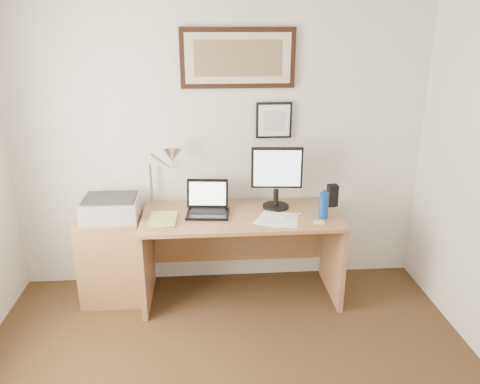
{
  "coord_description": "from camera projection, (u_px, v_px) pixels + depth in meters",
  "views": [
    {
      "loc": [
        -0.12,
        -1.86,
        2.19
      ],
      "look_at": [
        0.13,
        1.43,
        1.02
      ],
      "focal_mm": 35.0,
      "sensor_mm": 36.0,
      "label": 1
    }
  ],
  "objects": [
    {
      "name": "marker_pen",
      "position": [
        293.0,
        215.0,
        3.75
      ],
      "size": [
        0.14,
        0.06,
        0.02
      ],
      "primitive_type": "cylinder",
      "rotation": [
        0.0,
        1.57,
        0.35
      ],
      "color": "white",
      "rests_on": "desk"
    },
    {
      "name": "paper_sheet_b",
      "position": [
        271.0,
        219.0,
        3.69
      ],
      "size": [
        0.32,
        0.36,
        0.0
      ],
      "primitive_type": "cube",
      "rotation": [
        0.0,
        0.0,
        -0.45
      ],
      "color": "white",
      "rests_on": "desk"
    },
    {
      "name": "water_bottle",
      "position": [
        324.0,
        206.0,
        3.68
      ],
      "size": [
        0.07,
        0.07,
        0.21
      ],
      "primitive_type": "cylinder",
      "color": "#0C3DA5",
      "rests_on": "desk"
    },
    {
      "name": "picture_large",
      "position": [
        238.0,
        58.0,
        3.7
      ],
      "size": [
        0.92,
        0.04,
        0.47
      ],
      "color": "black",
      "rests_on": "wall_back"
    },
    {
      "name": "picture_small",
      "position": [
        274.0,
        120.0,
        3.89
      ],
      "size": [
        0.3,
        0.03,
        0.3
      ],
      "color": "black",
      "rests_on": "wall_back"
    },
    {
      "name": "side_cabinet",
      "position": [
        112.0,
        259.0,
        3.88
      ],
      "size": [
        0.5,
        0.4,
        0.73
      ],
      "primitive_type": "cube",
      "color": "#95653E",
      "rests_on": "floor"
    },
    {
      "name": "wall_back",
      "position": [
        220.0,
        144.0,
        3.95
      ],
      "size": [
        3.5,
        0.02,
        2.5
      ],
      "primitive_type": "cube",
      "color": "silver",
      "rests_on": "ground"
    },
    {
      "name": "lcd_monitor",
      "position": [
        277.0,
        175.0,
        3.83
      ],
      "size": [
        0.42,
        0.22,
        0.52
      ],
      "color": "black",
      "rests_on": "desk"
    },
    {
      "name": "printer",
      "position": [
        111.0,
        207.0,
        3.74
      ],
      "size": [
        0.44,
        0.34,
        0.18
      ],
      "color": "#AAAAAD",
      "rests_on": "side_cabinet"
    },
    {
      "name": "book",
      "position": [
        150.0,
        219.0,
        3.66
      ],
      "size": [
        0.22,
        0.29,
        0.02
      ],
      "primitive_type": "imported",
      "rotation": [
        0.0,
        0.0,
        -0.02
      ],
      "color": "#C6C45D",
      "rests_on": "desk"
    },
    {
      "name": "desk_lamp",
      "position": [
        170.0,
        158.0,
        3.76
      ],
      "size": [
        0.29,
        0.27,
        0.53
      ],
      "color": "silver",
      "rests_on": "desk"
    },
    {
      "name": "speaker",
      "position": [
        332.0,
        195.0,
        3.94
      ],
      "size": [
        0.09,
        0.08,
        0.19
      ],
      "primitive_type": "cube",
      "rotation": [
        0.0,
        0.0,
        0.08
      ],
      "color": "black",
      "rests_on": "desk"
    },
    {
      "name": "paper_sheet_a",
      "position": [
        284.0,
        220.0,
        3.68
      ],
      "size": [
        0.27,
        0.34,
        0.0
      ],
      "primitive_type": "cube",
      "rotation": [
        0.0,
        0.0,
        -0.21
      ],
      "color": "white",
      "rests_on": "desk"
    },
    {
      "name": "bottle_cap",
      "position": [
        325.0,
        192.0,
        3.64
      ],
      "size": [
        0.04,
        0.04,
        0.02
      ],
      "primitive_type": "cylinder",
      "color": "#0C3DA5",
      "rests_on": "water_bottle"
    },
    {
      "name": "sticky_pad",
      "position": [
        319.0,
        223.0,
        3.61
      ],
      "size": [
        0.08,
        0.08,
        0.01
      ],
      "primitive_type": "cube",
      "rotation": [
        0.0,
        0.0,
        -0.06
      ],
      "color": "#FFE178",
      "rests_on": "desk"
    },
    {
      "name": "laptop",
      "position": [
        208.0,
        206.0,
        3.8
      ],
      "size": [
        0.36,
        0.33,
        0.26
      ],
      "color": "black",
      "rests_on": "desk"
    },
    {
      "name": "desk",
      "position": [
        240.0,
        237.0,
        3.94
      ],
      "size": [
        1.6,
        0.7,
        0.75
      ],
      "color": "#95653E",
      "rests_on": "floor"
    }
  ]
}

